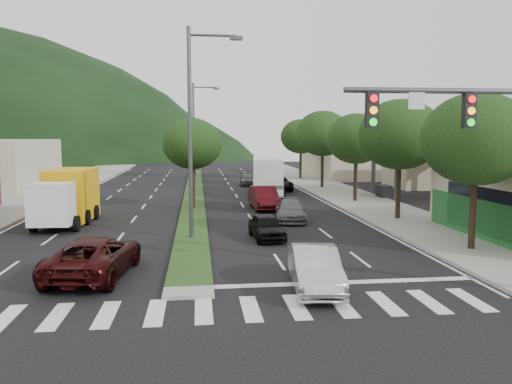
{
  "coord_description": "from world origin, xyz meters",
  "views": [
    {
      "loc": [
        0.33,
        -15.85,
        4.96
      ],
      "look_at": [
        3.59,
        11.93,
        1.81
      ],
      "focal_mm": 35.0,
      "sensor_mm": 36.0,
      "label": 1
    }
  ],
  "objects": [
    {
      "name": "median",
      "position": [
        0.0,
        28.0,
        0.06
      ],
      "size": [
        1.6,
        56.0,
        0.12
      ],
      "primitive_type": "cube",
      "color": "#1F3C15",
      "rests_on": "ground"
    },
    {
      "name": "car_queue_c",
      "position": [
        4.81,
        17.68,
        0.77
      ],
      "size": [
        1.79,
        4.71,
        1.53
      ],
      "primitive_type": "imported",
      "rotation": [
        0.0,
        0.0,
        0.04
      ],
      "color": "#470B12",
      "rests_on": "ground"
    },
    {
      "name": "suv_maroon",
      "position": [
        -3.34,
        2.0,
        0.72
      ],
      "size": [
        3.02,
        5.42,
        1.43
      ],
      "primitive_type": "imported",
      "rotation": [
        0.0,
        0.0,
        3.01
      ],
      "color": "black",
      "rests_on": "ground"
    },
    {
      "name": "tree_r_b",
      "position": [
        12.0,
        12.0,
        5.04
      ],
      "size": [
        4.8,
        4.8,
        6.94
      ],
      "color": "black",
      "rests_on": "sidewalk_right"
    },
    {
      "name": "sidewalk_right",
      "position": [
        12.5,
        25.0,
        0.07
      ],
      "size": [
        5.0,
        90.0,
        0.15
      ],
      "primitive_type": "cube",
      "color": "gray",
      "rests_on": "ground"
    },
    {
      "name": "tree_r_a",
      "position": [
        12.0,
        4.0,
        4.82
      ],
      "size": [
        4.6,
        4.6,
        6.63
      ],
      "color": "black",
      "rests_on": "sidewalk_right"
    },
    {
      "name": "streetlight_mid",
      "position": [
        0.21,
        33.0,
        5.58
      ],
      "size": [
        2.6,
        0.25,
        10.0
      ],
      "color": "#47494C",
      "rests_on": "ground"
    },
    {
      "name": "ground",
      "position": [
        0.0,
        0.0,
        0.0
      ],
      "size": [
        160.0,
        160.0,
        0.0
      ],
      "primitive_type": "plane",
      "color": "black",
      "rests_on": "ground"
    },
    {
      "name": "sedan_silver",
      "position": [
        4.08,
        -0.39,
        0.68
      ],
      "size": [
        1.85,
        4.28,
        1.37
      ],
      "primitive_type": "imported",
      "rotation": [
        0.0,
        0.0,
        -0.1
      ],
      "color": "#B9BBC1",
      "rests_on": "ground"
    },
    {
      "name": "sidewalk_left",
      "position": [
        -13.0,
        25.0,
        0.07
      ],
      "size": [
        6.0,
        90.0,
        0.15
      ],
      "primitive_type": "cube",
      "color": "gray",
      "rests_on": "ground"
    },
    {
      "name": "car_queue_b",
      "position": [
        5.73,
        12.68,
        0.61
      ],
      "size": [
        2.25,
        4.37,
        1.21
      ],
      "primitive_type": "imported",
      "rotation": [
        0.0,
        0.0,
        -0.14
      ],
      "color": "#54545A",
      "rests_on": "ground"
    },
    {
      "name": "tree_med_far",
      "position": [
        0.0,
        44.0,
        5.01
      ],
      "size": [
        4.8,
        4.8,
        6.94
      ],
      "color": "black",
      "rests_on": "median"
    },
    {
      "name": "box_truck",
      "position": [
        -6.95,
        13.04,
        1.45
      ],
      "size": [
        2.71,
        6.33,
        3.07
      ],
      "rotation": [
        0.0,
        0.0,
        3.09
      ],
      "color": "silver",
      "rests_on": "ground"
    },
    {
      "name": "car_queue_e",
      "position": [
        5.27,
        33.97,
        0.59
      ],
      "size": [
        1.63,
        3.57,
        1.19
      ],
      "primitive_type": "imported",
      "rotation": [
        0.0,
        0.0,
        -0.07
      ],
      "color": "#4B4A4F",
      "rests_on": "ground"
    },
    {
      "name": "car_queue_a",
      "position": [
        3.61,
        7.68,
        0.6
      ],
      "size": [
        1.66,
        3.6,
        1.2
      ],
      "primitive_type": "imported",
      "rotation": [
        0.0,
        0.0,
        0.07
      ],
      "color": "black",
      "rests_on": "ground"
    },
    {
      "name": "traffic_signal",
      "position": [
        9.03,
        -1.54,
        4.65
      ],
      "size": [
        6.12,
        0.4,
        7.0
      ],
      "color": "#47494C",
      "rests_on": "ground"
    },
    {
      "name": "streetlight_near",
      "position": [
        0.21,
        8.0,
        5.58
      ],
      "size": [
        2.6,
        0.25,
        10.0
      ],
      "color": "#47494C",
      "rests_on": "ground"
    },
    {
      "name": "tree_r_e",
      "position": [
        12.0,
        40.0,
        4.89
      ],
      "size": [
        4.6,
        4.6,
        6.71
      ],
      "color": "black",
      "rests_on": "sidewalk_right"
    },
    {
      "name": "crosswalk",
      "position": [
        0.0,
        -2.0,
        0.01
      ],
      "size": [
        19.0,
        2.2,
        0.01
      ],
      "primitive_type": "cube",
      "color": "silver",
      "rests_on": "ground"
    },
    {
      "name": "tree_r_c",
      "position": [
        12.0,
        20.0,
        4.75
      ],
      "size": [
        4.4,
        4.4,
        6.48
      ],
      "color": "black",
      "rests_on": "sidewalk_right"
    },
    {
      "name": "motorhome",
      "position": [
        6.09,
        25.23,
        1.67
      ],
      "size": [
        3.38,
        8.4,
        3.14
      ],
      "rotation": [
        0.0,
        0.0,
        -0.11
      ],
      "color": "silver",
      "rests_on": "ground"
    },
    {
      "name": "car_queue_d",
      "position": [
        7.7,
        28.97,
        0.65
      ],
      "size": [
        2.22,
        4.72,
        1.3
      ],
      "primitive_type": "imported",
      "rotation": [
        0.0,
        0.0,
        -0.01
      ],
      "color": "black",
      "rests_on": "ground"
    },
    {
      "name": "tree_r_d",
      "position": [
        12.0,
        30.0,
        5.18
      ],
      "size": [
        5.0,
        5.0,
        7.17
      ],
      "color": "black",
      "rests_on": "sidewalk_right"
    },
    {
      "name": "tree_med_near",
      "position": [
        0.0,
        18.0,
        4.43
      ],
      "size": [
        4.0,
        4.0,
        6.02
      ],
      "color": "black",
      "rests_on": "median"
    },
    {
      "name": "bldg_right_far",
      "position": [
        19.5,
        44.0,
        2.6
      ],
      "size": [
        10.0,
        16.0,
        5.2
      ],
      "primitive_type": "cube",
      "color": "beige",
      "rests_on": "ground"
    },
    {
      "name": "gas_canopy",
      "position": [
        19.0,
        22.0,
        4.65
      ],
      "size": [
        12.2,
        8.2,
        5.25
      ],
      "color": "silver",
      "rests_on": "ground"
    }
  ]
}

